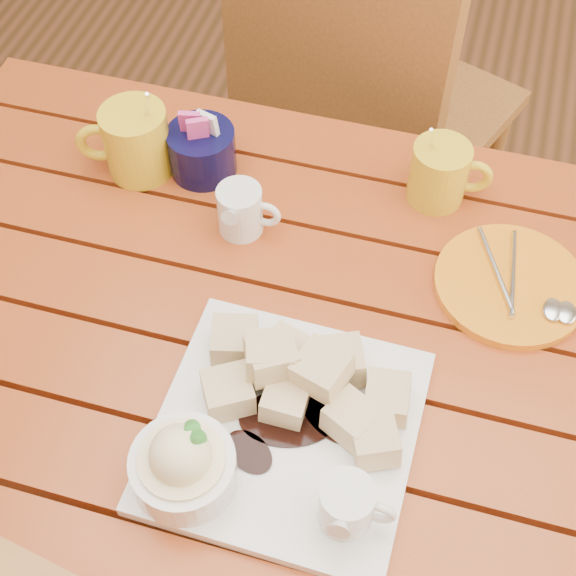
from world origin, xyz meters
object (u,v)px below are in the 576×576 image
(table, at_px, (289,371))
(coffee_mug_right, at_px, (441,173))
(orange_saucer, at_px, (512,285))
(chair_far, at_px, (360,108))
(dessert_plate, at_px, (267,429))
(coffee_mug_left, at_px, (135,141))

(table, xyz_separation_m, coffee_mug_right, (0.14, 0.28, 0.15))
(orange_saucer, xyz_separation_m, chair_far, (-0.31, 0.54, -0.22))
(dessert_plate, relative_size, coffee_mug_right, 2.18)
(orange_saucer, bearing_deg, dessert_plate, -129.22)
(dessert_plate, xyz_separation_m, coffee_mug_left, (-0.31, 0.37, 0.02))
(coffee_mug_right, bearing_deg, table, -124.63)
(dessert_plate, height_order, coffee_mug_right, coffee_mug_right)
(dessert_plate, distance_m, coffee_mug_left, 0.48)
(coffee_mug_right, height_order, orange_saucer, coffee_mug_right)
(coffee_mug_right, xyz_separation_m, chair_far, (-0.19, 0.40, -0.26))
(coffee_mug_left, bearing_deg, orange_saucer, -25.79)
(coffee_mug_left, xyz_separation_m, coffee_mug_right, (0.43, 0.06, -0.01))
(orange_saucer, height_order, chair_far, chair_far)
(coffee_mug_left, relative_size, coffee_mug_right, 1.16)
(dessert_plate, bearing_deg, coffee_mug_right, 74.43)
(table, bearing_deg, dessert_plate, -83.00)
(table, distance_m, chair_far, 0.69)
(dessert_plate, xyz_separation_m, chair_far, (-0.06, 0.84, -0.25))
(dessert_plate, relative_size, chair_far, 0.31)
(chair_far, bearing_deg, coffee_mug_left, 83.84)
(table, xyz_separation_m, coffee_mug_left, (-0.29, 0.21, 0.16))
(dessert_plate, bearing_deg, chair_far, 94.39)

